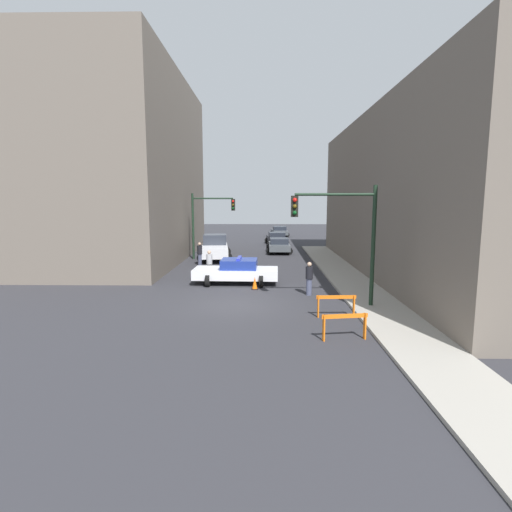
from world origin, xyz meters
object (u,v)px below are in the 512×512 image
Objects in this scene: police_car at (237,271)px; parked_car_far at (279,231)px; parked_car_near at (279,245)px; white_truck at (215,248)px; traffic_light_near at (346,227)px; pedestrian_crossing at (209,264)px; barrier_mid at (336,302)px; traffic_cone at (255,283)px; traffic_light_far at (207,216)px; pedestrian_sidewalk at (309,278)px; barrier_front at (345,322)px; pedestrian_corner at (200,253)px; parked_car_mid at (277,238)px.

parked_car_far is at bearing -5.07° from police_car.
white_truck is at bearing -142.89° from parked_car_near.
traffic_light_near reaches higher than pedestrian_crossing.
barrier_mid is at bearing -112.98° from traffic_light_near.
pedestrian_crossing is at bearing -112.04° from parked_car_near.
traffic_light_near is at bearing -175.17° from pedestrian_crossing.
traffic_cone is at bearing 138.51° from traffic_light_near.
pedestrian_sidewalk is (6.75, -12.07, -2.54)m from traffic_light_far.
police_car is at bearing 115.17° from barrier_front.
pedestrian_corner is at bearing 118.20° from traffic_cone.
pedestrian_crossing is (-4.68, -11.60, 0.19)m from parked_car_near.
pedestrian_corner is (-0.11, -3.10, -2.54)m from traffic_light_far.
pedestrian_corner is 1.04× the size of barrier_mid.
pedestrian_corner is at bearing 27.81° from police_car.
pedestrian_corner is at bearing -110.31° from parked_car_far.
police_car is 20.08m from parked_car_mid.
parked_car_mid is 9.41m from parked_car_far.
traffic_light_near is 34.31m from parked_car_far.
barrier_front and barrier_mid have the same top height.
traffic_light_far is 17.69m from barrier_mid.
pedestrian_crossing is (-4.67, -18.06, 0.19)m from parked_car_mid.
traffic_light_far is 1.17× the size of parked_car_mid.
barrier_mid reaches higher than traffic_cone.
barrier_mid is at bearing -92.73° from parked_car_far.
police_car is 2.53m from pedestrian_crossing.
pedestrian_sidewalk is (0.21, -31.87, 0.19)m from parked_car_far.
parked_car_mid is 18.66m from pedestrian_crossing.
barrier_front is at bearing -164.97° from pedestrian_sidewalk.
pedestrian_corner is at bearing 125.87° from traffic_light_near.
traffic_cone is (2.82, -3.17, -0.54)m from pedestrian_crossing.
barrier_mid is at bearing 176.52° from pedestrian_crossing.
barrier_front is at bearing -68.65° from traffic_light_far.
traffic_cone is (-4.00, 3.54, -3.21)m from traffic_light_near.
traffic_light_near is 3.32m from barrier_mid.
pedestrian_crossing is (-5.33, -27.45, 0.19)m from parked_car_far.
traffic_light_far reaches higher than parked_car_mid.
traffic_light_near is 3.27× the size of barrier_front.
parked_car_near is at bearing 94.40° from barrier_mid.
traffic_light_far is at bearing 40.08° from pedestrian_sidewalk.
barrier_front is (6.60, -18.41, -0.29)m from white_truck.
traffic_light_far is 0.93× the size of white_truck.
barrier_front is at bearing -81.95° from pedestrian_corner.
pedestrian_crossing is at bearing 127.20° from barrier_mid.
parked_car_near is 12.51m from pedestrian_crossing.
barrier_mid is at bearing -73.19° from white_truck.
pedestrian_crossing is (-1.78, 1.80, 0.14)m from police_car.
traffic_light_near reaches higher than white_truck.
pedestrian_crossing is 1.04× the size of barrier_front.
parked_car_far is (5.93, 19.85, -0.23)m from white_truck.
pedestrian_crossing reaches higher than parked_car_far.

